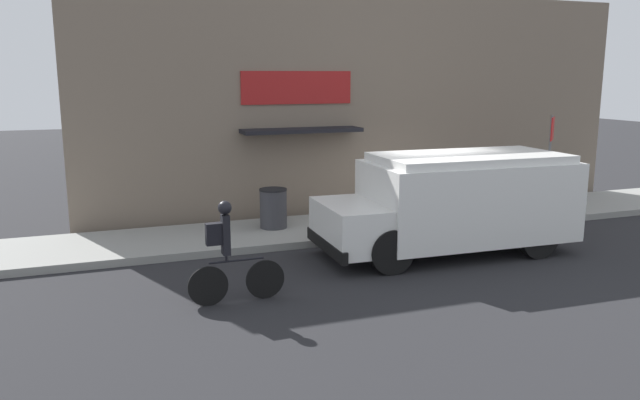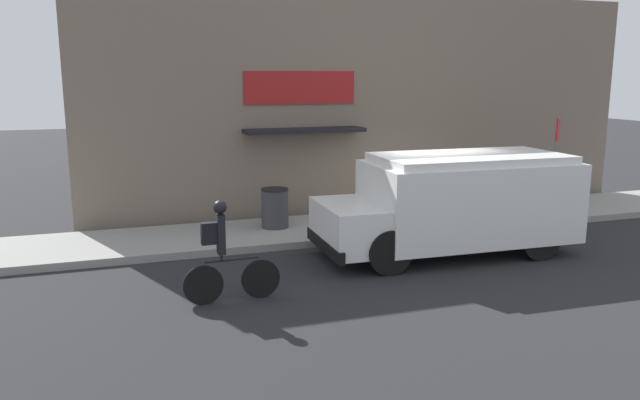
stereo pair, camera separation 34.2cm
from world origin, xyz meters
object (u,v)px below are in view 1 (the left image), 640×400
cyclist (229,253)px  stop_sign_post (550,147)px  school_bus (455,201)px  trash_bin (273,208)px

cyclist → stop_sign_post: 9.97m
school_bus → trash_bin: size_ratio=5.81×
cyclist → stop_sign_post: stop_sign_post is taller
school_bus → trash_bin: (-3.18, 2.78, -0.48)m
school_bus → stop_sign_post: 4.74m
stop_sign_post → trash_bin: size_ratio=2.71×
cyclist → trash_bin: 4.58m
cyclist → school_bus: bearing=13.6°
stop_sign_post → cyclist: bearing=-159.6°
school_bus → stop_sign_post: stop_sign_post is taller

